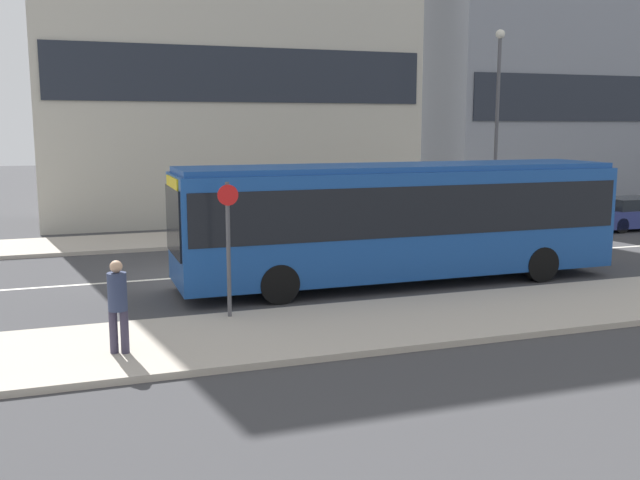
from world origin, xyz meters
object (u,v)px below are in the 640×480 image
at_px(bus_stop_sign, 228,239).
at_px(street_lamp, 497,110).
at_px(pedestrian_near_stop, 118,301).
at_px(city_bus, 399,215).
at_px(parked_car_1, 631,214).
at_px(parked_car_0, 531,219).

xyz_separation_m(bus_stop_sign, street_lamp, (13.01, 10.10, 2.97)).
xyz_separation_m(pedestrian_near_stop, street_lamp, (15.40, 11.90, 3.68)).
height_order(pedestrian_near_stop, bus_stop_sign, bus_stop_sign).
distance_m(bus_stop_sign, street_lamp, 16.73).
height_order(pedestrian_near_stop, street_lamp, street_lamp).
bearing_deg(pedestrian_near_stop, bus_stop_sign, 57.29).
bearing_deg(city_bus, bus_stop_sign, -153.06).
height_order(city_bus, parked_car_1, city_bus).
distance_m(parked_car_0, parked_car_1, 4.75).
bearing_deg(parked_car_1, parked_car_0, 179.76).
relative_size(city_bus, parked_car_0, 2.75).
bearing_deg(bus_stop_sign, street_lamp, 37.84).
bearing_deg(parked_car_1, street_lamp, 161.62).
bearing_deg(parked_car_0, pedestrian_near_stop, -147.59).
relative_size(city_bus, bus_stop_sign, 4.11).
xyz_separation_m(city_bus, street_lamp, (7.90, 7.72, 2.95)).
bearing_deg(street_lamp, parked_car_0, -71.73).
bearing_deg(city_bus, parked_car_0, 37.10).
bearing_deg(street_lamp, pedestrian_near_stop, -142.32).
bearing_deg(parked_car_0, bus_stop_sign, -148.41).
bearing_deg(city_bus, street_lamp, 46.29).
xyz_separation_m(city_bus, parked_car_0, (8.47, 5.97, -1.22)).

